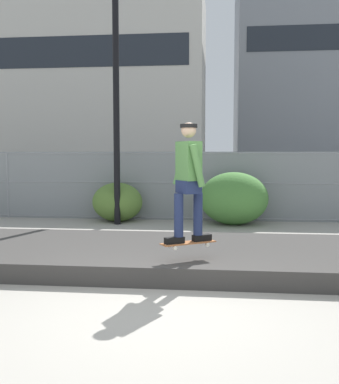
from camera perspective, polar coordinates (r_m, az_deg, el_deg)
ground_plane at (r=5.19m, az=-1.58°, el=-15.33°), size 120.00×120.00×0.00m
gravel_berm at (r=7.39m, az=0.89°, el=-8.04°), size 15.09×2.81×0.28m
skateboard at (r=6.36m, az=2.41°, el=-6.49°), size 0.78×0.60×0.07m
skater at (r=6.25m, az=2.44°, el=2.13°), size 0.66×0.61×1.67m
chain_fence at (r=12.10m, az=3.03°, el=0.79°), size 21.01×0.06×1.85m
street_lamp at (r=11.77m, az=-6.86°, el=18.67°), size 0.44×0.44×7.50m
parked_car_near at (r=16.05m, az=-6.00°, el=1.43°), size 4.45×2.05×1.66m
parked_car_mid at (r=16.04m, az=15.19°, el=1.29°), size 4.54×2.23×1.66m
library_building at (r=43.90m, az=-12.65°, el=12.99°), size 25.07×10.45×16.16m
office_block at (r=55.51m, az=18.14°, el=13.78°), size 18.16×14.73×21.24m
shrub_center at (r=11.99m, az=-6.63°, el=-1.27°), size 1.34×1.09×1.03m
shrub_right at (r=11.45m, az=8.17°, el=-0.82°), size 1.73×1.41×1.33m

